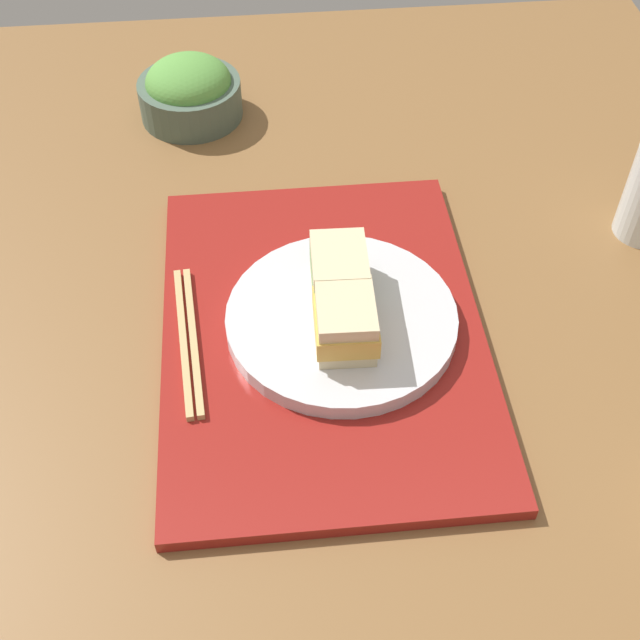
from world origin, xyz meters
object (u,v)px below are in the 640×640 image
at_px(sandwich_far, 345,320).
at_px(chopsticks_pair, 188,340).
at_px(salad_bowl, 190,91).
at_px(sandwich_plate, 341,320).
at_px(sandwich_near, 339,272).

distance_m(sandwich_far, chopsticks_pair, 0.16).
bearing_deg(sandwich_far, chopsticks_pair, -99.34).
relative_size(salad_bowl, chopsticks_pair, 0.69).
xyz_separation_m(sandwich_plate, sandwich_near, (-0.03, 0.00, 0.03)).
xyz_separation_m(salad_bowl, chopsticks_pair, (0.41, -0.00, -0.02)).
relative_size(sandwich_near, chopsticks_pair, 0.40).
distance_m(sandwich_far, salad_bowl, 0.46).
bearing_deg(salad_bowl, sandwich_far, 19.17).
relative_size(sandwich_near, sandwich_far, 0.99).
bearing_deg(sandwich_plate, salad_bowl, -159.34).
bearing_deg(sandwich_near, chopsticks_pair, -75.61).
height_order(sandwich_far, salad_bowl, sandwich_far).
xyz_separation_m(sandwich_plate, salad_bowl, (-0.41, -0.15, 0.01)).
bearing_deg(sandwich_far, salad_bowl, -160.83).
bearing_deg(sandwich_near, sandwich_far, -1.24).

